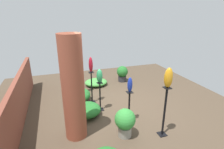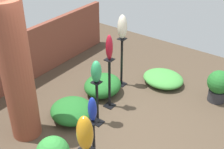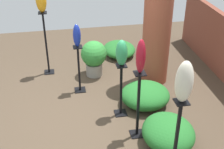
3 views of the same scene
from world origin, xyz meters
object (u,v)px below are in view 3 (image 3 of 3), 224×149
at_px(brick_pillar, 158,20).
at_px(pedestal_ruby, 138,108).
at_px(pedestal_amber, 46,46).
at_px(pedestal_cobalt, 79,71).
at_px(pedestal_ivory, 176,142).
at_px(art_vase_jade, 122,53).
at_px(art_vase_amber, 41,0).
at_px(art_vase_ivory, 184,82).
at_px(pedestal_jade, 121,93).
at_px(art_vase_cobalt, 77,36).
at_px(potted_plant_walkway_edge, 94,56).
at_px(art_vase_ruby, 141,57).

height_order(brick_pillar, pedestal_ruby, brick_pillar).
height_order(pedestal_amber, pedestal_cobalt, pedestal_amber).
bearing_deg(pedestal_ivory, pedestal_ruby, -161.51).
distance_m(pedestal_ivory, art_vase_jade, 1.56).
xyz_separation_m(art_vase_amber, art_vase_ivory, (3.01, 1.57, -0.12)).
bearing_deg(pedestal_ivory, pedestal_amber, -152.43).
distance_m(pedestal_jade, art_vase_amber, 2.29).
height_order(pedestal_ivory, art_vase_cobalt, art_vase_cobalt).
height_order(pedestal_amber, art_vase_amber, art_vase_amber).
distance_m(brick_pillar, pedestal_ivory, 2.50).
bearing_deg(pedestal_jade, art_vase_cobalt, -144.41).
bearing_deg(pedestal_jade, potted_plant_walkway_edge, -169.35).
bearing_deg(art_vase_amber, art_vase_cobalt, 35.24).
height_order(brick_pillar, art_vase_jade, brick_pillar).
height_order(pedestal_amber, art_vase_ruby, art_vase_ruby).
distance_m(art_vase_jade, art_vase_ruby, 0.61).
bearing_deg(brick_pillar, pedestal_amber, -108.08).
bearing_deg(art_vase_cobalt, art_vase_jade, 35.59).
xyz_separation_m(art_vase_ruby, potted_plant_walkway_edge, (-1.93, -0.39, -0.92)).
distance_m(pedestal_jade, art_vase_cobalt, 1.24).
bearing_deg(brick_pillar, art_vase_cobalt, -84.75).
xyz_separation_m(pedestal_jade, pedestal_ruby, (0.56, 0.14, 0.08)).
bearing_deg(art_vase_ruby, pedestal_jade, -166.39).
xyz_separation_m(pedestal_ruby, art_vase_cobalt, (-1.40, -0.74, 0.61)).
bearing_deg(brick_pillar, art_vase_jade, -41.65).
bearing_deg(pedestal_cobalt, potted_plant_walkway_edge, 147.53).
distance_m(pedestal_jade, art_vase_jade, 0.71).
distance_m(pedestal_amber, pedestal_ivory, 3.39).
relative_size(brick_pillar, art_vase_ruby, 5.02).
distance_m(pedestal_ivory, art_vase_ruby, 1.18).
bearing_deg(art_vase_ruby, potted_plant_walkway_edge, -168.49).
relative_size(pedestal_jade, art_vase_jade, 2.20).
height_order(pedestal_ruby, art_vase_ruby, art_vase_ruby).
bearing_deg(art_vase_ruby, art_vase_cobalt, -152.25).
bearing_deg(pedestal_ruby, art_vase_ruby, 45.00).
relative_size(pedestal_ruby, art_vase_cobalt, 2.65).
bearing_deg(pedestal_ruby, art_vase_jade, -166.39).
xyz_separation_m(pedestal_ivory, art_vase_jade, (-1.37, -0.41, 0.61)).
height_order(pedestal_ivory, pedestal_ruby, pedestal_ivory).
height_order(pedestal_jade, pedestal_cobalt, pedestal_jade).
height_order(art_vase_jade, art_vase_cobalt, art_vase_jade).
distance_m(pedestal_amber, art_vase_ivory, 3.49).
xyz_separation_m(art_vase_cobalt, potted_plant_walkway_edge, (-0.54, 0.34, -0.69)).
relative_size(pedestal_ivory, potted_plant_walkway_edge, 1.56).
bearing_deg(pedestal_amber, pedestal_cobalt, 35.24).
relative_size(pedestal_ivory, art_vase_cobalt, 2.78).
xyz_separation_m(pedestal_ivory, art_vase_amber, (-3.01, -1.57, 1.00)).
bearing_deg(pedestal_ivory, art_vase_ruby, -161.51).
bearing_deg(pedestal_amber, pedestal_ivory, 27.57).
relative_size(pedestal_ivory, art_vase_ruby, 2.30).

